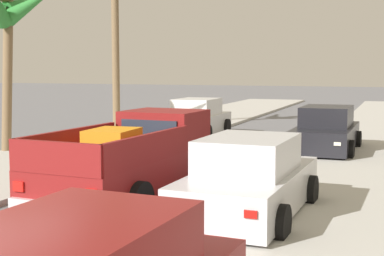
{
  "coord_description": "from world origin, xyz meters",
  "views": [
    {
      "loc": [
        5.11,
        -5.39,
        2.8
      ],
      "look_at": [
        -0.07,
        8.67,
        1.2
      ],
      "focal_mm": 53.3,
      "sensor_mm": 36.0,
      "label": 1
    }
  ],
  "objects": [
    {
      "name": "sidewalk_right",
      "position": [
        4.71,
        12.0,
        0.06
      ],
      "size": [
        4.61,
        60.0,
        0.12
      ],
      "primitive_type": "cube",
      "color": "beige",
      "rests_on": "ground"
    },
    {
      "name": "palm_tree_left_mid",
      "position": [
        -6.81,
        9.88,
        4.51
      ],
      "size": [
        3.45,
        3.48,
        5.51
      ],
      "color": "brown",
      "rests_on": "ground"
    },
    {
      "name": "curb_right",
      "position": [
        3.81,
        12.0,
        0.05
      ],
      "size": [
        0.16,
        60.0,
        0.1
      ],
      "primitive_type": "cube",
      "color": "silver",
      "rests_on": "ground"
    },
    {
      "name": "curb_left",
      "position": [
        -3.81,
        12.0,
        0.05
      ],
      "size": [
        0.16,
        60.0,
        0.1
      ],
      "primitive_type": "cube",
      "color": "silver",
      "rests_on": "ground"
    },
    {
      "name": "pickup_truck",
      "position": [
        -0.16,
        5.41,
        0.8
      ],
      "size": [
        2.45,
        5.32,
        1.8
      ],
      "color": "maroon",
      "rests_on": "ground"
    },
    {
      "name": "car_left_mid",
      "position": [
        2.52,
        4.71,
        0.71
      ],
      "size": [
        2.13,
        4.3,
        1.54
      ],
      "color": "silver",
      "rests_on": "ground"
    },
    {
      "name": "sidewalk_left",
      "position": [
        -4.71,
        12.0,
        0.06
      ],
      "size": [
        4.61,
        60.0,
        0.12
      ],
      "primitive_type": "cube",
      "color": "beige",
      "rests_on": "ground"
    },
    {
      "name": "car_left_far",
      "position": [
        -2.66,
        16.23,
        0.71
      ],
      "size": [
        2.04,
        4.27,
        1.54
      ],
      "color": "silver",
      "rests_on": "ground"
    },
    {
      "name": "car_right_near",
      "position": [
        2.85,
        13.42,
        0.71
      ],
      "size": [
        2.06,
        4.28,
        1.54
      ],
      "color": "black",
      "rests_on": "ground"
    }
  ]
}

